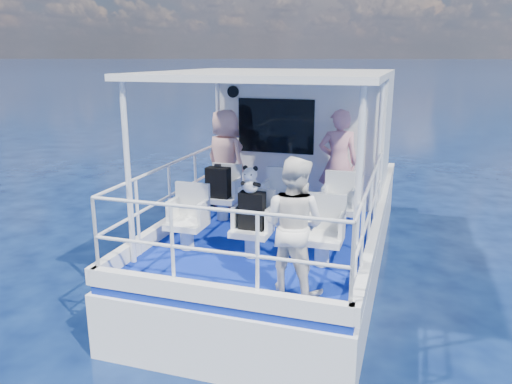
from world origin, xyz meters
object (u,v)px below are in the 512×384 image
(passenger_port_fwd, at_px, (225,160))
(panda, at_px, (250,179))
(backpack_center, at_px, (252,211))
(passenger_stbd_aft, at_px, (293,225))

(passenger_port_fwd, distance_m, panda, 2.24)
(backpack_center, bearing_deg, passenger_stbd_aft, -47.09)
(passenger_port_fwd, relative_size, passenger_stbd_aft, 1.11)
(passenger_port_fwd, bearing_deg, passenger_stbd_aft, 147.87)
(passenger_stbd_aft, bearing_deg, backpack_center, -31.52)
(passenger_port_fwd, height_order, panda, passenger_port_fwd)
(passenger_port_fwd, distance_m, passenger_stbd_aft, 3.23)
(passenger_port_fwd, distance_m, backpack_center, 2.23)
(passenger_stbd_aft, distance_m, backpack_center, 1.04)
(passenger_port_fwd, xyz_separation_m, backpack_center, (1.09, -1.93, -0.21))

